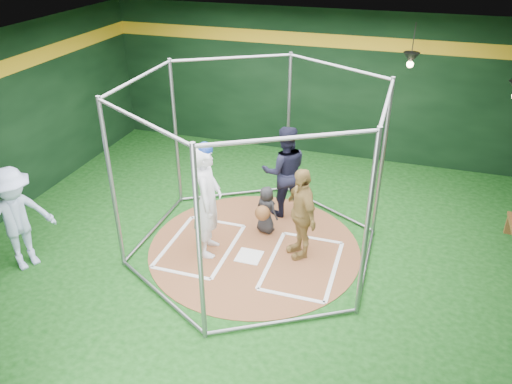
% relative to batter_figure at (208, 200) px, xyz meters
% --- Properties ---
extents(room_shell, '(10.10, 9.10, 3.53)m').
position_rel_batter_figure_xyz_m(room_shell, '(0.73, 0.34, 0.71)').
color(room_shell, '#0D3B0D').
rests_on(room_shell, ground).
extents(clay_disc, '(3.80, 3.80, 0.01)m').
position_rel_batter_figure_xyz_m(clay_disc, '(0.73, 0.33, -1.04)').
color(clay_disc, brown).
rests_on(clay_disc, ground).
extents(home_plate, '(0.43, 0.43, 0.01)m').
position_rel_batter_figure_xyz_m(home_plate, '(0.73, 0.03, -1.03)').
color(home_plate, white).
rests_on(home_plate, clay_disc).
extents(batter_box_left, '(1.17, 1.77, 0.01)m').
position_rel_batter_figure_xyz_m(batter_box_left, '(-0.22, 0.08, -1.03)').
color(batter_box_left, white).
rests_on(batter_box_left, clay_disc).
extents(batter_box_right, '(1.17, 1.77, 0.01)m').
position_rel_batter_figure_xyz_m(batter_box_right, '(1.68, 0.08, -1.03)').
color(batter_box_right, white).
rests_on(batter_box_right, clay_disc).
extents(batting_cage, '(4.05, 4.67, 3.00)m').
position_rel_batter_figure_xyz_m(batting_cage, '(0.73, 0.33, 0.45)').
color(batting_cage, gray).
rests_on(batting_cage, ground).
extents(pendant_lamp_near, '(0.34, 0.34, 0.90)m').
position_rel_batter_figure_xyz_m(pendant_lamp_near, '(2.93, 3.93, 1.69)').
color(pendant_lamp_near, black).
rests_on(pendant_lamp_near, room_shell).
extents(batter_figure, '(0.64, 0.83, 2.10)m').
position_rel_batter_figure_xyz_m(batter_figure, '(0.00, 0.00, 0.00)').
color(batter_figure, silver).
rests_on(batter_figure, clay_disc).
extents(visitor_leopard, '(0.92, 1.02, 1.67)m').
position_rel_batter_figure_xyz_m(visitor_leopard, '(1.54, 0.40, -0.20)').
color(visitor_leopard, tan).
rests_on(visitor_leopard, clay_disc).
extents(catcher_figure, '(0.53, 0.61, 0.93)m').
position_rel_batter_figure_xyz_m(catcher_figure, '(0.78, 0.88, -0.56)').
color(catcher_figure, black).
rests_on(catcher_figure, clay_disc).
extents(umpire, '(1.10, 1.00, 1.85)m').
position_rel_batter_figure_xyz_m(umpire, '(0.91, 1.67, -0.11)').
color(umpire, black).
rests_on(umpire, clay_disc).
extents(bystander_blue, '(1.14, 1.37, 1.84)m').
position_rel_batter_figure_xyz_m(bystander_blue, '(-2.83, -1.32, -0.13)').
color(bystander_blue, '#AFC2E7').
rests_on(bystander_blue, ground).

